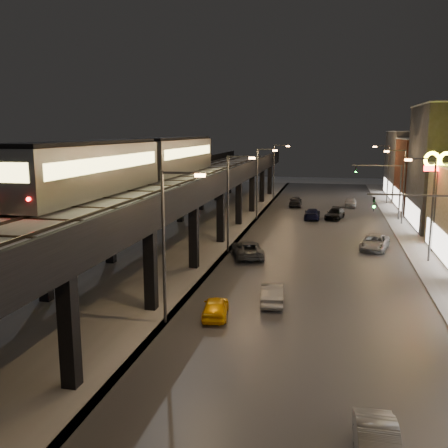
{
  "coord_description": "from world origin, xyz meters",
  "views": [
    {
      "loc": [
        8.63,
        -13.52,
        11.19
      ],
      "look_at": [
        1.59,
        18.78,
        5.0
      ],
      "focal_mm": 40.0,
      "sensor_mm": 36.0,
      "label": 1
    }
  ],
  "objects_px": {
    "car_mid_dark": "(312,214)",
    "car_far_white": "(295,202)",
    "car_taxi": "(215,308)",
    "subway_train": "(143,160)",
    "car_near_white": "(272,294)",
    "car_onc_red": "(351,203)",
    "car_onc_white": "(335,214)",
    "car_onc_dark": "(375,243)",
    "car_mid_silver": "(247,250)"
  },
  "relations": [
    {
      "from": "subway_train",
      "to": "car_onc_red",
      "type": "distance_m",
      "value": 38.65
    },
    {
      "from": "subway_train",
      "to": "car_taxi",
      "type": "xyz_separation_m",
      "value": [
        10.51,
        -15.62,
        -7.92
      ]
    },
    {
      "from": "car_onc_white",
      "to": "car_near_white",
      "type": "bearing_deg",
      "value": -84.45
    },
    {
      "from": "subway_train",
      "to": "car_near_white",
      "type": "xyz_separation_m",
      "value": [
        13.56,
        -12.43,
        -7.88
      ]
    },
    {
      "from": "car_far_white",
      "to": "car_onc_dark",
      "type": "height_order",
      "value": "car_far_white"
    },
    {
      "from": "subway_train",
      "to": "car_onc_red",
      "type": "relative_size",
      "value": 9.83
    },
    {
      "from": "car_taxi",
      "to": "car_onc_dark",
      "type": "relative_size",
      "value": 0.75
    },
    {
      "from": "car_onc_white",
      "to": "car_onc_dark",
      "type": "bearing_deg",
      "value": -64.82
    },
    {
      "from": "car_near_white",
      "to": "car_mid_dark",
      "type": "relative_size",
      "value": 0.87
    },
    {
      "from": "car_onc_white",
      "to": "car_onc_red",
      "type": "distance_m",
      "value": 11.44
    },
    {
      "from": "car_mid_dark",
      "to": "car_onc_white",
      "type": "distance_m",
      "value": 2.92
    },
    {
      "from": "car_mid_dark",
      "to": "car_far_white",
      "type": "relative_size",
      "value": 1.05
    },
    {
      "from": "car_onc_dark",
      "to": "car_near_white",
      "type": "bearing_deg",
      "value": -101.53
    },
    {
      "from": "car_mid_dark",
      "to": "car_onc_dark",
      "type": "xyz_separation_m",
      "value": [
        6.53,
        -15.64,
        0.0
      ]
    },
    {
      "from": "subway_train",
      "to": "car_onc_red",
      "type": "bearing_deg",
      "value": 58.24
    },
    {
      "from": "car_taxi",
      "to": "subway_train",
      "type": "bearing_deg",
      "value": -64.49
    },
    {
      "from": "car_mid_silver",
      "to": "car_far_white",
      "type": "bearing_deg",
      "value": -110.48
    },
    {
      "from": "car_onc_white",
      "to": "car_far_white",
      "type": "bearing_deg",
      "value": 132.64
    },
    {
      "from": "subway_train",
      "to": "car_mid_silver",
      "type": "bearing_deg",
      "value": -4.51
    },
    {
      "from": "car_mid_silver",
      "to": "car_onc_red",
      "type": "distance_m",
      "value": 34.44
    },
    {
      "from": "car_far_white",
      "to": "car_onc_dark",
      "type": "bearing_deg",
      "value": 107.99
    },
    {
      "from": "car_near_white",
      "to": "car_far_white",
      "type": "bearing_deg",
      "value": -94.04
    },
    {
      "from": "subway_train",
      "to": "car_near_white",
      "type": "bearing_deg",
      "value": -42.51
    },
    {
      "from": "car_taxi",
      "to": "car_onc_dark",
      "type": "height_order",
      "value": "car_onc_dark"
    },
    {
      "from": "car_taxi",
      "to": "car_mid_silver",
      "type": "height_order",
      "value": "car_mid_silver"
    },
    {
      "from": "car_mid_dark",
      "to": "car_onc_white",
      "type": "height_order",
      "value": "car_mid_dark"
    },
    {
      "from": "subway_train",
      "to": "car_onc_white",
      "type": "height_order",
      "value": "subway_train"
    },
    {
      "from": "car_onc_white",
      "to": "car_onc_red",
      "type": "bearing_deg",
      "value": 90.83
    },
    {
      "from": "subway_train",
      "to": "car_mid_dark",
      "type": "relative_size",
      "value": 8.44
    },
    {
      "from": "car_taxi",
      "to": "car_far_white",
      "type": "bearing_deg",
      "value": -100.06
    },
    {
      "from": "car_far_white",
      "to": "car_onc_dark",
      "type": "xyz_separation_m",
      "value": [
        9.46,
        -26.25,
        -0.08
      ]
    },
    {
      "from": "car_mid_dark",
      "to": "car_far_white",
      "type": "xyz_separation_m",
      "value": [
        -2.93,
        10.61,
        0.08
      ]
    },
    {
      "from": "car_far_white",
      "to": "car_onc_white",
      "type": "distance_m",
      "value": 11.48
    },
    {
      "from": "car_near_white",
      "to": "car_onc_red",
      "type": "height_order",
      "value": "car_onc_red"
    },
    {
      "from": "car_mid_dark",
      "to": "car_onc_red",
      "type": "distance_m",
      "value": 12.96
    },
    {
      "from": "car_onc_red",
      "to": "car_mid_dark",
      "type": "bearing_deg",
      "value": -109.39
    },
    {
      "from": "car_mid_silver",
      "to": "car_onc_dark",
      "type": "height_order",
      "value": "car_mid_silver"
    },
    {
      "from": "car_far_white",
      "to": "car_onc_dark",
      "type": "relative_size",
      "value": 0.91
    },
    {
      "from": "subway_train",
      "to": "car_far_white",
      "type": "height_order",
      "value": "subway_train"
    },
    {
      "from": "subway_train",
      "to": "car_mid_silver",
      "type": "height_order",
      "value": "subway_train"
    },
    {
      "from": "car_near_white",
      "to": "car_onc_red",
      "type": "relative_size",
      "value": 1.01
    },
    {
      "from": "car_mid_silver",
      "to": "subway_train",
      "type": "bearing_deg",
      "value": -21.54
    },
    {
      "from": "car_near_white",
      "to": "car_mid_dark",
      "type": "bearing_deg",
      "value": -98.42
    },
    {
      "from": "car_taxi",
      "to": "car_far_white",
      "type": "height_order",
      "value": "car_far_white"
    },
    {
      "from": "car_near_white",
      "to": "car_onc_dark",
      "type": "bearing_deg",
      "value": -120.67
    },
    {
      "from": "car_mid_dark",
      "to": "car_onc_red",
      "type": "relative_size",
      "value": 1.17
    },
    {
      "from": "car_taxi",
      "to": "car_near_white",
      "type": "xyz_separation_m",
      "value": [
        3.06,
        3.18,
        0.04
      ]
    },
    {
      "from": "car_taxi",
      "to": "car_onc_dark",
      "type": "bearing_deg",
      "value": -126.45
    },
    {
      "from": "car_onc_red",
      "to": "car_taxi",
      "type": "bearing_deg",
      "value": -97.13
    },
    {
      "from": "car_far_white",
      "to": "car_taxi",
      "type": "bearing_deg",
      "value": 86.54
    }
  ]
}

